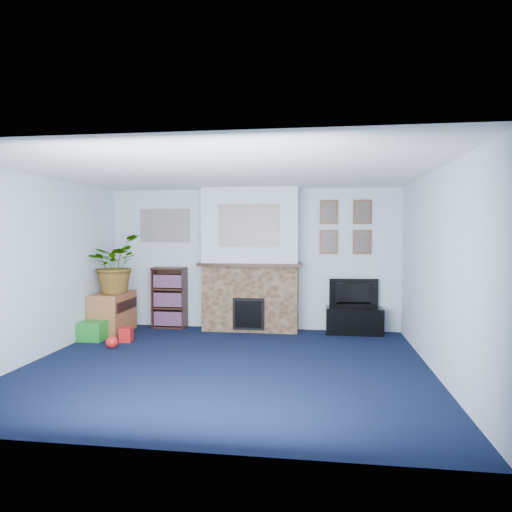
# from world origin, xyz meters

# --- Properties ---
(floor) EXTENTS (5.00, 4.50, 0.01)m
(floor) POSITION_xyz_m (0.00, 0.00, 0.00)
(floor) COLOR black
(floor) RESTS_ON ground
(ceiling) EXTENTS (5.00, 4.50, 0.01)m
(ceiling) POSITION_xyz_m (0.00, 0.00, 2.40)
(ceiling) COLOR white
(ceiling) RESTS_ON wall_back
(wall_back) EXTENTS (5.00, 0.04, 2.40)m
(wall_back) POSITION_xyz_m (0.00, 2.25, 1.20)
(wall_back) COLOR silver
(wall_back) RESTS_ON ground
(wall_front) EXTENTS (5.00, 0.04, 2.40)m
(wall_front) POSITION_xyz_m (0.00, -2.25, 1.20)
(wall_front) COLOR silver
(wall_front) RESTS_ON ground
(wall_left) EXTENTS (0.04, 4.50, 2.40)m
(wall_left) POSITION_xyz_m (-2.50, 0.00, 1.20)
(wall_left) COLOR silver
(wall_left) RESTS_ON ground
(wall_right) EXTENTS (0.04, 4.50, 2.40)m
(wall_right) POSITION_xyz_m (2.50, 0.00, 1.20)
(wall_right) COLOR silver
(wall_right) RESTS_ON ground
(chimney_breast) EXTENTS (1.72, 0.50, 2.40)m
(chimney_breast) POSITION_xyz_m (0.00, 2.05, 1.18)
(chimney_breast) COLOR brown
(chimney_breast) RESTS_ON ground
(collage_main) EXTENTS (1.00, 0.03, 0.68)m
(collage_main) POSITION_xyz_m (0.00, 1.84, 1.78)
(collage_main) COLOR gray
(collage_main) RESTS_ON chimney_breast
(collage_left) EXTENTS (0.90, 0.03, 0.58)m
(collage_left) POSITION_xyz_m (-1.55, 2.23, 1.78)
(collage_left) COLOR gray
(collage_left) RESTS_ON wall_back
(portrait_tl) EXTENTS (0.30, 0.03, 0.40)m
(portrait_tl) POSITION_xyz_m (1.30, 2.23, 2.00)
(portrait_tl) COLOR brown
(portrait_tl) RESTS_ON wall_back
(portrait_tr) EXTENTS (0.30, 0.03, 0.40)m
(portrait_tr) POSITION_xyz_m (1.85, 2.23, 2.00)
(portrait_tr) COLOR brown
(portrait_tr) RESTS_ON wall_back
(portrait_bl) EXTENTS (0.30, 0.03, 0.40)m
(portrait_bl) POSITION_xyz_m (1.30, 2.23, 1.50)
(portrait_bl) COLOR brown
(portrait_bl) RESTS_ON wall_back
(portrait_br) EXTENTS (0.30, 0.03, 0.40)m
(portrait_br) POSITION_xyz_m (1.85, 2.23, 1.50)
(portrait_br) COLOR brown
(portrait_br) RESTS_ON wall_back
(tv_stand) EXTENTS (0.92, 0.39, 0.43)m
(tv_stand) POSITION_xyz_m (1.72, 2.03, 0.23)
(tv_stand) COLOR black
(tv_stand) RESTS_ON ground
(television) EXTENTS (0.81, 0.18, 0.46)m
(television) POSITION_xyz_m (1.72, 2.05, 0.66)
(television) COLOR black
(television) RESTS_ON tv_stand
(bookshelf) EXTENTS (0.58, 0.28, 1.05)m
(bookshelf) POSITION_xyz_m (-1.43, 2.11, 0.50)
(bookshelf) COLOR black
(bookshelf) RESTS_ON ground
(sideboard) EXTENTS (0.47, 0.85, 0.66)m
(sideboard) POSITION_xyz_m (-2.24, 1.58, 0.35)
(sideboard) COLOR #9E5C33
(sideboard) RESTS_ON ground
(potted_plant) EXTENTS (0.84, 0.94, 0.96)m
(potted_plant) POSITION_xyz_m (-2.19, 1.53, 1.14)
(potted_plant) COLOR #26661E
(potted_plant) RESTS_ON sideboard
(mantel_clock) EXTENTS (0.10, 0.06, 0.14)m
(mantel_clock) POSITION_xyz_m (-0.03, 2.00, 1.22)
(mantel_clock) COLOR gold
(mantel_clock) RESTS_ON chimney_breast
(mantel_candle) EXTENTS (0.05, 0.05, 0.17)m
(mantel_candle) POSITION_xyz_m (0.36, 2.00, 1.23)
(mantel_candle) COLOR #B2BFC6
(mantel_candle) RESTS_ON chimney_breast
(mantel_teddy) EXTENTS (0.14, 0.14, 0.14)m
(mantel_teddy) POSITION_xyz_m (-0.54, 2.00, 1.22)
(mantel_teddy) COLOR gray
(mantel_teddy) RESTS_ON chimney_breast
(mantel_can) EXTENTS (0.06, 0.06, 0.11)m
(mantel_can) POSITION_xyz_m (0.75, 2.00, 1.21)
(mantel_can) COLOR red
(mantel_can) RESTS_ON chimney_breast
(green_crate) EXTENTS (0.37, 0.30, 0.30)m
(green_crate) POSITION_xyz_m (-2.30, 1.00, 0.14)
(green_crate) COLOR #198C26
(green_crate) RESTS_ON ground
(toy_ball) EXTENTS (0.17, 0.17, 0.17)m
(toy_ball) POSITION_xyz_m (-1.80, 0.60, 0.09)
(toy_ball) COLOR red
(toy_ball) RESTS_ON ground
(toy_block) EXTENTS (0.19, 0.19, 0.21)m
(toy_block) POSITION_xyz_m (-1.75, 1.00, 0.11)
(toy_block) COLOR red
(toy_block) RESTS_ON ground
(toy_tube) EXTENTS (0.32, 0.14, 0.18)m
(toy_tube) POSITION_xyz_m (-2.30, 1.06, 0.07)
(toy_tube) COLOR red
(toy_tube) RESTS_ON ground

